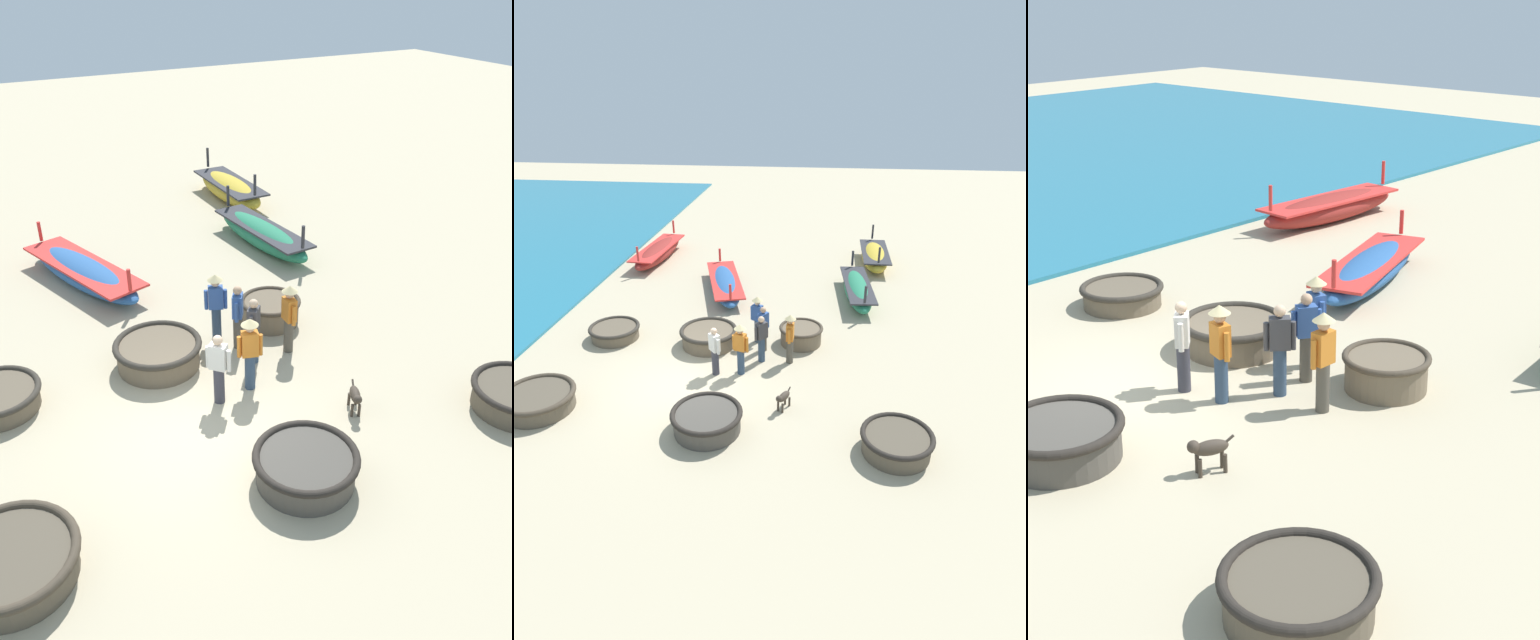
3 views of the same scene
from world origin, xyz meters
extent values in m
plane|color=#BCAD8C|center=(0.00, 0.00, 0.00)|extent=(80.00, 80.00, 0.00)
cylinder|color=#4C473F|center=(1.03, -2.03, 0.26)|extent=(1.71, 1.71, 0.53)
torus|color=#28231E|center=(1.03, -2.03, 0.53)|extent=(1.85, 1.85, 0.14)
cylinder|color=brown|center=(0.07, 2.46, 0.27)|extent=(1.80, 1.80, 0.54)
torus|color=#332D26|center=(0.07, 2.46, 0.54)|extent=(1.94, 1.94, 0.14)
cylinder|color=brown|center=(-3.73, -1.64, 0.24)|extent=(1.86, 1.86, 0.48)
torus|color=#42382B|center=(-3.73, -1.64, 0.48)|extent=(2.01, 2.01, 0.15)
cylinder|color=brown|center=(3.16, 2.91, 0.29)|extent=(1.38, 1.38, 0.58)
torus|color=#42382B|center=(3.16, 2.91, 0.58)|extent=(1.49, 1.49, 0.11)
ellipsoid|color=#285693|center=(-0.29, 7.17, 0.32)|extent=(2.49, 4.94, 0.64)
cube|color=red|center=(-0.29, 7.17, 0.53)|extent=(2.42, 4.58, 0.06)
cylinder|color=red|center=(-0.92, 9.28, 0.88)|extent=(0.10, 0.10, 0.58)
cylinder|color=red|center=(0.35, 5.05, 0.88)|extent=(0.10, 0.10, 0.58)
ellipsoid|color=#237551|center=(5.23, 7.02, 0.37)|extent=(1.34, 4.50, 0.74)
cube|color=#2D2D33|center=(5.23, 7.02, 0.61)|extent=(1.35, 4.15, 0.06)
cylinder|color=#2D2D33|center=(5.07, 9.06, 1.03)|extent=(0.10, 0.10, 0.67)
cylinder|color=#2D2D33|center=(5.38, 4.98, 1.03)|extent=(0.10, 0.10, 0.67)
ellipsoid|color=gold|center=(6.23, 11.26, 0.40)|extent=(1.22, 4.08, 0.80)
cube|color=#2D2D33|center=(6.23, 11.26, 0.65)|extent=(1.27, 3.76, 0.06)
cylinder|color=#2D2D33|center=(6.22, 13.13, 1.11)|extent=(0.10, 0.10, 0.72)
cylinder|color=#2D2D33|center=(6.24, 9.38, 1.11)|extent=(0.10, 0.10, 0.72)
cylinder|color=#4C473D|center=(1.95, 2.29, 0.41)|extent=(0.22, 0.22, 0.82)
cube|color=#33569E|center=(1.95, 2.29, 1.09)|extent=(0.37, 0.40, 0.54)
sphere|color=tan|center=(1.95, 2.29, 1.47)|extent=(0.20, 0.20, 0.20)
cylinder|color=#33569E|center=(2.07, 2.47, 1.04)|extent=(0.09, 0.09, 0.48)
cylinder|color=#33569E|center=(1.83, 2.10, 1.04)|extent=(0.09, 0.09, 0.48)
cylinder|color=#2D425B|center=(1.45, 0.77, 0.41)|extent=(0.22, 0.22, 0.82)
cube|color=orange|center=(1.45, 0.77, 1.09)|extent=(0.39, 0.31, 0.54)
sphere|color=tan|center=(1.45, 0.77, 1.47)|extent=(0.20, 0.20, 0.20)
cylinder|color=orange|center=(1.66, 0.70, 1.04)|extent=(0.09, 0.09, 0.48)
cylinder|color=orange|center=(1.24, 0.84, 1.04)|extent=(0.09, 0.09, 0.48)
cone|color=#D1BC84|center=(1.45, 0.77, 1.60)|extent=(0.36, 0.36, 0.14)
cylinder|color=#2D425B|center=(1.98, 1.59, 0.41)|extent=(0.22, 0.22, 0.82)
cube|color=#3D3D42|center=(1.98, 1.59, 1.09)|extent=(0.39, 0.40, 0.54)
sphere|color=#DBB28E|center=(1.98, 1.59, 1.47)|extent=(0.20, 0.20, 0.20)
cylinder|color=#3D3D42|center=(1.83, 1.43, 1.04)|extent=(0.09, 0.09, 0.48)
cylinder|color=#3D3D42|center=(2.13, 1.75, 1.04)|extent=(0.09, 0.09, 0.48)
cylinder|color=#383842|center=(0.69, 0.65, 0.41)|extent=(0.22, 0.22, 0.82)
cube|color=silver|center=(0.69, 0.65, 1.09)|extent=(0.39, 0.40, 0.54)
sphere|color=#DBB28E|center=(0.69, 0.65, 1.47)|extent=(0.20, 0.20, 0.20)
cylinder|color=silver|center=(0.84, 0.49, 1.04)|extent=(0.09, 0.09, 0.48)
cylinder|color=silver|center=(0.54, 0.82, 1.04)|extent=(0.09, 0.09, 0.48)
cylinder|color=#2D425B|center=(1.68, 2.86, 0.41)|extent=(0.22, 0.22, 0.82)
cube|color=#33569E|center=(1.68, 2.86, 1.09)|extent=(0.40, 0.34, 0.54)
sphere|color=#DBB28E|center=(1.68, 2.86, 1.47)|extent=(0.20, 0.20, 0.20)
cylinder|color=#33569E|center=(1.48, 2.95, 1.04)|extent=(0.09, 0.09, 0.48)
cylinder|color=#33569E|center=(1.89, 2.78, 1.04)|extent=(0.09, 0.09, 0.48)
cone|color=#D1BC84|center=(1.68, 2.86, 1.60)|extent=(0.36, 0.36, 0.14)
cylinder|color=#4C473D|center=(2.88, 1.59, 0.41)|extent=(0.22, 0.22, 0.82)
cube|color=orange|center=(2.88, 1.59, 1.09)|extent=(0.24, 0.35, 0.54)
sphere|color=tan|center=(2.88, 1.59, 1.47)|extent=(0.20, 0.20, 0.20)
cylinder|color=orange|center=(2.89, 1.81, 1.04)|extent=(0.09, 0.09, 0.48)
cylinder|color=orange|center=(2.86, 1.37, 1.04)|extent=(0.09, 0.09, 0.48)
cone|color=#D1BC84|center=(2.88, 1.59, 1.60)|extent=(0.36, 0.36, 0.14)
ellipsoid|color=#3D3328|center=(2.91, -0.88, 0.39)|extent=(0.41, 0.55, 0.22)
sphere|color=#3D3328|center=(2.80, -1.11, 0.46)|extent=(0.18, 0.18, 0.18)
cylinder|color=#3D3328|center=(3.02, -0.66, 0.45)|extent=(0.13, 0.20, 0.16)
cylinder|color=#3D3328|center=(2.89, -1.08, 0.14)|extent=(0.06, 0.06, 0.28)
cylinder|color=#3D3328|center=(2.76, -1.02, 0.14)|extent=(0.06, 0.06, 0.28)
cylinder|color=#3D3328|center=(3.05, -0.75, 0.14)|extent=(0.06, 0.06, 0.28)
cylinder|color=#3D3328|center=(2.92, -0.69, 0.14)|extent=(0.06, 0.06, 0.28)
camera|label=1|loc=(-3.48, -8.54, 7.88)|focal=35.00mm
camera|label=2|loc=(3.79, -12.10, 8.17)|focal=28.00mm
camera|label=3|loc=(10.78, -8.29, 6.44)|focal=50.00mm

